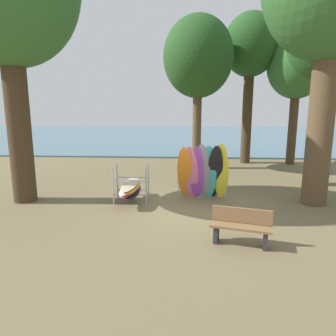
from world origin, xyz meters
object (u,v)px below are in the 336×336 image
Objects in this scene: tree_far_right_back at (250,49)px; tree_deep_back at (297,66)px; tree_far_left_back at (198,58)px; tree_mid_behind at (330,37)px; leaning_board_pile at (203,173)px; board_storage_rack at (131,187)px; park_bench at (241,226)px.

tree_far_right_back is 1.13× the size of tree_deep_back.
tree_far_left_back is 5.72m from tree_deep_back.
tree_mid_behind reaches higher than tree_far_left_back.
tree_mid_behind is 3.84× the size of leaning_board_pile.
tree_far_left_back reaches higher than board_storage_rack.
tree_deep_back is 10.30m from leaning_board_pile.
leaning_board_pile is at bearing -152.16° from tree_mid_behind.
tree_far_right_back is (-2.01, 5.19, 0.57)m from tree_mid_behind.
tree_deep_back is 3.61× the size of leaning_board_pile.
tree_mid_behind reaches higher than leaning_board_pile.
park_bench is at bearing -113.38° from tree_deep_back.
park_bench is (0.72, -3.43, -0.54)m from leaning_board_pile.
board_storage_rack is (-7.89, -7.85, -4.96)m from tree_deep_back.
leaning_board_pile is 3.54m from park_bench.
tree_deep_back is 5.10× the size of park_bench.
tree_far_right_back is 11.40m from board_storage_rack.
tree_deep_back is (2.54, -0.29, -0.98)m from tree_far_right_back.
tree_far_right_back reaches higher than leaning_board_pile.
board_storage_rack is at bearing -135.15° from tree_deep_back.
tree_mid_behind is 5.60m from tree_far_right_back.
tree_far_right_back reaches higher than tree_mid_behind.
tree_deep_back is at bearing 44.85° from board_storage_rack.
tree_deep_back is 3.49× the size of board_storage_rack.
park_bench is at bearing -78.10° from leaning_board_pile.
tree_far_left_back reaches higher than park_bench.
tree_mid_behind is 1.02× the size of tree_far_left_back.
leaning_board_pile is at bearing 101.90° from park_bench.
park_bench is at bearing -44.21° from board_storage_rack.
tree_far_left_back is 5.35× the size of park_bench.
board_storage_rack is at bearing -171.90° from leaning_board_pile.
tree_far_right_back is at bearing 69.56° from leaning_board_pile.
tree_deep_back is 12.92m from park_bench.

